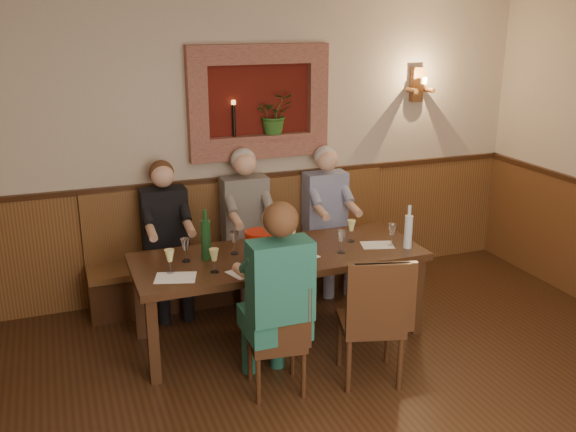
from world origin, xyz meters
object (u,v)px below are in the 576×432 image
(chair_near_left, at_px, (277,359))
(spittoon_bucket, at_px, (259,247))
(person_bench_mid, at_px, (248,238))
(water_bottle, at_px, (408,231))
(person_chair_front, at_px, (276,314))
(dining_table, at_px, (279,262))
(wine_bottle_green_b, at_px, (206,239))
(bench, at_px, (247,261))
(wine_bottle_green_a, at_px, (288,234))
(chair_near_right, at_px, (370,344))
(person_bench_left, at_px, (168,251))
(person_bench_right, at_px, (328,230))

(chair_near_left, height_order, spittoon_bucket, spittoon_bucket)
(person_bench_mid, distance_m, water_bottle, 1.56)
(water_bottle, bearing_deg, person_chair_front, -159.05)
(dining_table, height_order, wine_bottle_green_b, wine_bottle_green_b)
(bench, xyz_separation_m, wine_bottle_green_a, (0.08, -0.93, 0.58))
(person_chair_front, bearing_deg, wine_bottle_green_b, 108.55)
(chair_near_right, bearing_deg, wine_bottle_green_b, 151.01)
(chair_near_right, bearing_deg, dining_table, 129.95)
(dining_table, xyz_separation_m, person_chair_front, (-0.30, -0.78, -0.07))
(bench, height_order, chair_near_right, bench)
(person_chair_front, distance_m, wine_bottle_green_a, 0.93)
(bench, distance_m, person_bench_mid, 0.30)
(person_bench_left, bearing_deg, person_bench_right, -0.02)
(dining_table, height_order, person_bench_left, person_bench_left)
(chair_near_left, xyz_separation_m, water_bottle, (1.37, 0.54, 0.65))
(bench, xyz_separation_m, person_chair_front, (-0.30, -1.72, 0.28))
(wine_bottle_green_a, xyz_separation_m, water_bottle, (0.99, -0.27, -0.00))
(spittoon_bucket, distance_m, water_bottle, 1.28)
(person_bench_mid, height_order, spittoon_bucket, person_bench_mid)
(wine_bottle_green_a, relative_size, wine_bottle_green_b, 0.90)
(water_bottle, bearing_deg, dining_table, 166.74)
(person_chair_front, bearing_deg, spittoon_bucket, 82.06)
(chair_near_left, bearing_deg, person_bench_left, 113.25)
(chair_near_left, relative_size, person_bench_left, 0.62)
(chair_near_left, distance_m, person_chair_front, 0.36)
(person_bench_right, xyz_separation_m, person_chair_front, (-1.12, -1.61, 0.02))
(wine_bottle_green_a, bearing_deg, spittoon_bucket, -153.80)
(dining_table, distance_m, person_bench_mid, 0.84)
(person_bench_left, relative_size, person_bench_mid, 0.96)
(bench, distance_m, water_bottle, 1.70)
(dining_table, height_order, person_chair_front, person_chair_front)
(chair_near_left, xyz_separation_m, person_bench_right, (1.12, 1.63, 0.33))
(chair_near_left, bearing_deg, person_bench_right, 62.40)
(person_bench_left, height_order, person_bench_mid, person_bench_mid)
(person_bench_left, bearing_deg, wine_bottle_green_b, -76.10)
(chair_near_right, xyz_separation_m, person_chair_front, (-0.71, 0.11, 0.32))
(dining_table, height_order, chair_near_left, chair_near_left)
(person_bench_mid, bearing_deg, person_bench_left, 179.87)
(person_chair_front, bearing_deg, bench, 80.09)
(person_bench_left, distance_m, person_bench_right, 1.60)
(person_bench_mid, distance_m, wine_bottle_green_b, 1.00)
(person_bench_left, relative_size, person_bench_right, 0.99)
(bench, distance_m, wine_bottle_green_b, 1.20)
(person_bench_right, bearing_deg, bench, 172.68)
(bench, relative_size, chair_near_left, 3.45)
(chair_near_right, bearing_deg, bench, 117.83)
(person_chair_front, relative_size, wine_bottle_green_b, 3.51)
(chair_near_left, bearing_deg, wine_bottle_green_b, 115.18)
(dining_table, bearing_deg, person_bench_mid, 90.82)
(dining_table, relative_size, water_bottle, 6.43)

